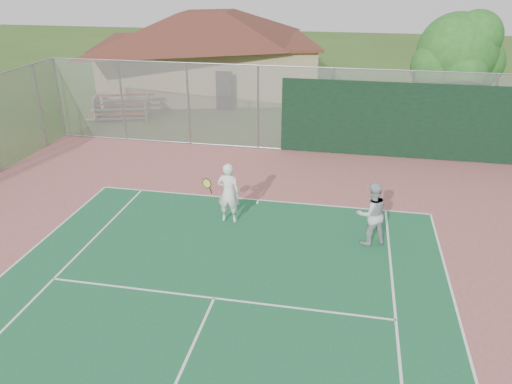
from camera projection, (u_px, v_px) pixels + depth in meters
The scene contains 6 objects.
back_fence at pixel (334, 114), 20.03m from camera, with size 20.08×0.11×3.53m.
clubhouse at pixel (208, 44), 29.71m from camera, with size 14.88×11.82×5.64m.
bleachers at pixel (121, 107), 25.38m from camera, with size 3.34×2.46×1.08m.
tree at pixel (459, 56), 21.12m from camera, with size 3.97×3.76×5.53m.
player_white_front at pixel (228, 193), 14.80m from camera, with size 1.07×0.60×1.86m.
player_grey_back at pixel (371, 214), 13.60m from camera, with size 1.09×0.99×1.82m.
Camera 1 is at (2.80, -2.80, 7.06)m, focal length 35.00 mm.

